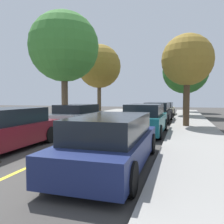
{
  "coord_description": "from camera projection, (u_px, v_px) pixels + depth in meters",
  "views": [
    {
      "loc": [
        3.72,
        -4.06,
        1.77
      ],
      "look_at": [
        -0.18,
        8.51,
        0.94
      ],
      "focal_mm": 36.28,
      "sensor_mm": 36.0,
      "label": 1
    }
  ],
  "objects": [
    {
      "name": "ground",
      "position": [
        8.0,
        176.0,
        5.08
      ],
      "size": [
        80.0,
        80.0,
        0.0
      ],
      "primitive_type": "plane",
      "color": "#3D3A38"
    },
    {
      "name": "sidewalk_right",
      "position": [
        218.0,
        199.0,
        3.8
      ],
      "size": [
        2.49,
        56.0,
        0.14
      ],
      "primitive_type": "cube",
      "color": "gray",
      "rests_on": "ground"
    },
    {
      "name": "center_line",
      "position": [
        83.0,
        143.0,
        8.9
      ],
      "size": [
        0.12,
        39.2,
        0.01
      ],
      "primitive_type": "cube",
      "color": "gold",
      "rests_on": "ground"
    },
    {
      "name": "parked_car_left_nearest",
      "position": [
        4.0,
        130.0,
        7.65
      ],
      "size": [
        1.91,
        4.46,
        1.41
      ],
      "color": "maroon",
      "rests_on": "ground"
    },
    {
      "name": "parked_car_left_near",
      "position": [
        76.0,
        117.0,
        12.86
      ],
      "size": [
        2.03,
        4.14,
        1.38
      ],
      "color": "#B7B7BC",
      "rests_on": "ground"
    },
    {
      "name": "parked_car_right_nearest",
      "position": [
        112.0,
        141.0,
        5.79
      ],
      "size": [
        1.86,
        4.64,
        1.32
      ],
      "color": "navy",
      "rests_on": "ground"
    },
    {
      "name": "parked_car_right_near",
      "position": [
        145.0,
        119.0,
        10.99
      ],
      "size": [
        1.86,
        4.23,
        1.47
      ],
      "color": "#196066",
      "rests_on": "ground"
    },
    {
      "name": "parked_car_right_far",
      "position": [
        158.0,
        112.0,
        16.79
      ],
      "size": [
        1.93,
        4.61,
        1.43
      ],
      "color": "black",
      "rests_on": "ground"
    },
    {
      "name": "parked_car_right_farthest",
      "position": [
        164.0,
        109.0,
        22.58
      ],
      "size": [
        1.91,
        4.4,
        1.33
      ],
      "color": "#BCAD89",
      "rests_on": "ground"
    },
    {
      "name": "street_tree_left_nearest",
      "position": [
        64.0,
        47.0,
        15.24
      ],
      "size": [
        4.69,
        4.69,
        7.41
      ],
      "color": "brown",
      "rests_on": "sidewalk_left"
    },
    {
      "name": "street_tree_left_near",
      "position": [
        99.0,
        67.0,
        21.69
      ],
      "size": [
        4.14,
        4.14,
        6.71
      ],
      "color": "brown",
      "rests_on": "sidewalk_left"
    },
    {
      "name": "street_tree_right_nearest",
      "position": [
        187.0,
        60.0,
        12.94
      ],
      "size": [
        2.94,
        2.94,
        5.27
      ],
      "color": "#4C3823",
      "rests_on": "sidewalk_right"
    },
    {
      "name": "street_tree_right_near",
      "position": [
        185.0,
        71.0,
        20.93
      ],
      "size": [
        4.19,
        4.19,
        6.21
      ],
      "color": "#4C3823",
      "rests_on": "sidewalk_right"
    },
    {
      "name": "street_tree_right_far",
      "position": [
        185.0,
        70.0,
        27.35
      ],
      "size": [
        3.34,
        3.34,
        6.67
      ],
      "color": "#4C3823",
      "rests_on": "sidewalk_right"
    },
    {
      "name": "fire_hydrant",
      "position": [
        37.0,
        122.0,
        11.81
      ],
      "size": [
        0.2,
        0.2,
        0.7
      ],
      "color": "#B2140F",
      "rests_on": "sidewalk_left"
    }
  ]
}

